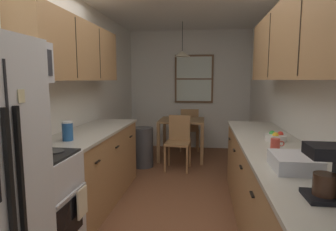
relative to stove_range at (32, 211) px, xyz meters
The scene contains 23 objects.
ground_plane 1.91m from the stove_range, 57.51° to the left, with size 12.00×12.00×0.00m, color brown.
wall_left 1.79m from the stove_range, 102.83° to the left, with size 0.10×9.00×2.55m, color white.
wall_right 2.93m from the stove_range, 33.67° to the left, with size 0.10×9.00×2.55m, color white.
wall_back 4.40m from the stove_range, 76.72° to the left, with size 4.40×0.10×2.55m, color white.
stove_range is the anchor object (origin of this frame).
microwave_over_range 1.17m from the stove_range, behind, with size 0.39×0.62×0.33m.
counter_left 1.23m from the stove_range, 90.26° to the left, with size 0.64×1.87×0.90m.
upper_cabinets_left 1.80m from the stove_range, 97.03° to the left, with size 0.33×1.95×0.67m.
counter_right 2.09m from the stove_range, 17.68° to the left, with size 0.64×3.12×0.90m.
upper_cabinets_right 2.60m from the stove_range, 15.35° to the left, with size 0.33×2.80×0.68m.
dining_table 3.39m from the stove_range, 74.35° to the left, with size 0.84×0.80×0.75m.
dining_chair_near 2.80m from the stove_range, 71.12° to the left, with size 0.42×0.42×0.90m.
dining_chair_far 4.00m from the stove_range, 75.23° to the left, with size 0.44×0.44×0.90m.
pendant_light 3.70m from the stove_range, 74.35° to the left, with size 0.29×0.29×0.62m.
back_window 4.41m from the stove_range, 75.18° to the left, with size 0.83×0.05×1.03m.
trash_bin 2.68m from the stove_range, 83.69° to the left, with size 0.34×0.34×0.69m, color #3F3F42.
storage_canister 0.83m from the stove_range, 90.50° to the left, with size 0.11×0.11×0.19m.
dish_towel 0.38m from the stove_range, 22.54° to the left, with size 0.02×0.16×0.24m, color beige.
coffee_maker 2.13m from the stove_range, 13.37° to the right, with size 0.22×0.18×0.28m.
mug_by_coffeemaker 2.08m from the stove_range, 15.47° to the left, with size 0.12×0.08×0.10m.
fruit_bowl 2.29m from the stove_range, 23.97° to the left, with size 0.21×0.21×0.09m.
dish_rack 2.00m from the stove_range, ahead, with size 0.28×0.34×0.10m, color silver.
table_serving_bowl 3.33m from the stove_range, 75.49° to the left, with size 0.20×0.20×0.06m, color #4C7299.
Camera 1 is at (0.35, -2.46, 1.50)m, focal length 29.47 mm.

